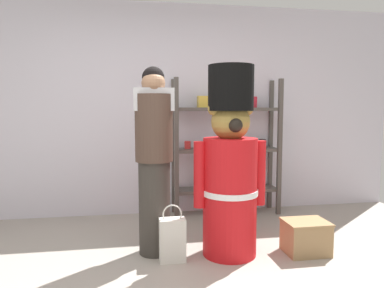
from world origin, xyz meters
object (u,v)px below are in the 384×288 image
Objects in this scene: teddy_bear_guard at (230,169)px; person_shopper at (154,158)px; display_crate at (306,237)px; shopping_bag at (172,239)px; merchandise_shelf at (226,146)px.

teddy_bear_guard is 1.00× the size of person_shopper.
shopping_bag is at bearing 178.55° from display_crate.
merchandise_shelf is at bearing 49.27° from person_shopper.
display_crate is at bearing -1.45° from shopping_bag.
teddy_bear_guard is at bearing 7.13° from shopping_bag.
merchandise_shelf reaches higher than display_crate.
teddy_bear_guard is 3.39× the size of shopping_bag.
person_shopper is at bearing 170.05° from display_crate.
person_shopper reaches higher than display_crate.
shopping_bag is (-0.52, -0.07, -0.58)m from teddy_bear_guard.
display_crate is (1.21, -0.03, -0.04)m from shopping_bag.
teddy_bear_guard is at bearing -12.01° from person_shopper.
shopping_bag is at bearing -172.87° from teddy_bear_guard.
teddy_bear_guard reaches higher than shopping_bag.
merchandise_shelf is 1.70m from shopping_bag.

